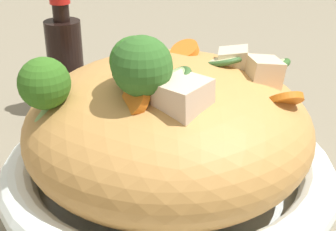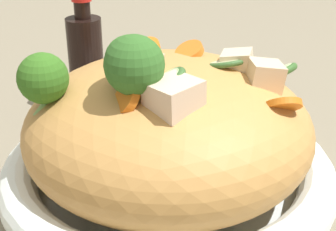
% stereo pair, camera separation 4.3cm
% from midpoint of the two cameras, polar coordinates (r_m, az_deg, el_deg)
% --- Properties ---
extents(ground_plane, '(3.00, 3.00, 0.00)m').
position_cam_midpoint_polar(ground_plane, '(0.48, 2.62, -10.14)').
color(ground_plane, '#7B715C').
extents(serving_bowl, '(0.30, 0.30, 0.06)m').
position_cam_midpoint_polar(serving_bowl, '(0.46, 2.69, -7.28)').
color(serving_bowl, white).
rests_on(serving_bowl, ground_plane).
extents(noodle_heap, '(0.25, 0.25, 0.12)m').
position_cam_midpoint_polar(noodle_heap, '(0.43, 2.83, -1.47)').
color(noodle_heap, '#C28A48').
rests_on(noodle_heap, serving_bowl).
extents(broccoli_florets, '(0.08, 0.13, 0.08)m').
position_cam_midpoint_polar(broccoli_florets, '(0.37, -4.37, 5.18)').
color(broccoli_florets, '#94B96E').
rests_on(broccoli_florets, serving_bowl).
extents(carrot_coins, '(0.16, 0.15, 0.04)m').
position_cam_midpoint_polar(carrot_coins, '(0.42, 4.88, 4.82)').
color(carrot_coins, orange).
rests_on(carrot_coins, serving_bowl).
extents(zucchini_slices, '(0.12, 0.14, 0.05)m').
position_cam_midpoint_polar(zucchini_slices, '(0.42, 10.43, 4.65)').
color(zucchini_slices, beige).
rests_on(zucchini_slices, serving_bowl).
extents(chicken_chunks, '(0.12, 0.13, 0.04)m').
position_cam_midpoint_polar(chicken_chunks, '(0.39, 7.64, 4.10)').
color(chicken_chunks, beige).
rests_on(chicken_chunks, serving_bowl).
extents(soy_sauce_bottle, '(0.05, 0.05, 0.16)m').
position_cam_midpoint_polar(soy_sauce_bottle, '(0.65, -7.61, 6.32)').
color(soy_sauce_bottle, black).
rests_on(soy_sauce_bottle, ground_plane).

